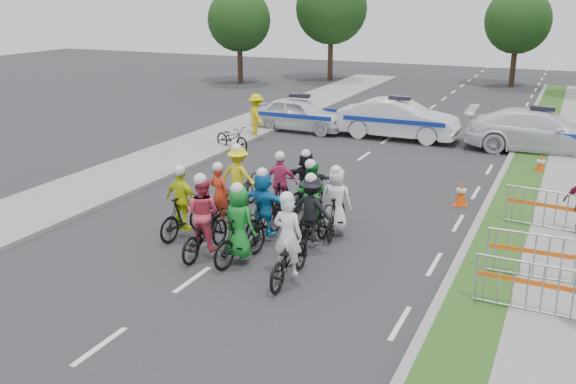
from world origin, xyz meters
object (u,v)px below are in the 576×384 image
at_px(police_car_2, 540,131).
at_px(police_car_1, 399,119).
at_px(rider_7, 336,208).
at_px(parked_bike, 232,138).
at_px(tree_4, 518,21).
at_px(tree_0, 239,20).
at_px(barrier_1, 534,258).
at_px(rider_5, 264,210).
at_px(rider_10, 239,184).
at_px(police_car_0, 300,114).
at_px(barrier_2, 544,211).
at_px(rider_0, 288,252).
at_px(marshal_hiviz, 257,116).
at_px(rider_6, 221,207).
at_px(barrier_0, 527,289).
at_px(cone_0, 461,194).
at_px(rider_2, 204,225).
at_px(rider_1, 240,232).
at_px(rider_11, 307,185).
at_px(cone_1, 541,164).
at_px(tree_3, 331,8).
at_px(rider_8, 311,203).
at_px(rider_3, 183,209).
at_px(rider_9, 281,191).
at_px(rider_4, 312,219).

bearing_deg(police_car_2, police_car_1, 86.46).
height_order(rider_7, parked_bike, rider_7).
bearing_deg(tree_4, tree_0, -160.56).
height_order(barrier_1, tree_0, tree_0).
bearing_deg(rider_5, police_car_2, -108.76).
xyz_separation_m(rider_10, parked_bike, (-3.75, 6.28, -0.28)).
bearing_deg(police_car_0, barrier_2, -127.06).
bearing_deg(barrier_1, rider_0, -156.62).
bearing_deg(marshal_hiviz, parked_bike, 135.91).
distance_m(rider_6, barrier_0, 7.92).
relative_size(rider_0, tree_4, 0.32).
relative_size(rider_7, barrier_1, 0.94).
distance_m(cone_0, parked_bike, 10.00).
bearing_deg(rider_7, rider_10, -20.03).
bearing_deg(tree_4, police_car_1, -98.21).
xyz_separation_m(rider_2, barrier_2, (7.18, 4.96, -0.19)).
xyz_separation_m(rider_0, tree_4, (1.09, 33.17, 3.51)).
bearing_deg(barrier_2, rider_1, -141.03).
height_order(rider_0, rider_2, rider_0).
relative_size(rider_11, tree_4, 0.29).
height_order(rider_2, barrier_1, rider_2).
xyz_separation_m(rider_1, tree_4, (2.50, 32.74, 3.43)).
bearing_deg(parked_bike, barrier_1, -104.15).
xyz_separation_m(cone_1, tree_0, (-20.24, 15.89, 3.85)).
bearing_deg(marshal_hiviz, tree_3, -35.75).
height_order(rider_10, rider_11, rider_10).
bearing_deg(rider_0, rider_6, -38.72).
bearing_deg(rider_5, rider_7, -140.69).
xyz_separation_m(rider_1, rider_7, (1.40, 2.53, -0.02)).
bearing_deg(rider_8, barrier_0, 149.22).
bearing_deg(barrier_2, cone_0, 150.60).
bearing_deg(rider_3, rider_7, -147.28).
bearing_deg(rider_10, rider_1, 121.93).
xyz_separation_m(rider_7, tree_0, (-15.89, 24.20, 3.46)).
distance_m(police_car_0, parked_bike, 4.60).
bearing_deg(police_car_1, rider_8, -175.19).
relative_size(rider_9, tree_0, 0.30).
relative_size(rider_11, police_car_0, 0.41).
xyz_separation_m(rider_0, rider_1, (-1.42, 0.44, 0.08)).
height_order(tree_3, tree_4, tree_3).
bearing_deg(rider_3, rider_11, -115.50).
distance_m(rider_5, police_car_1, 12.81).
bearing_deg(rider_2, police_car_1, -93.54).
bearing_deg(rider_4, police_car_1, -81.15).
bearing_deg(cone_0, barrier_0, -69.76).
xyz_separation_m(rider_7, barrier_1, (4.81, -0.90, -0.17)).
distance_m(police_car_1, marshal_hiviz, 6.01).
distance_m(rider_5, rider_11, 2.56).
xyz_separation_m(rider_9, cone_1, (6.23, 7.57, -0.38)).
bearing_deg(cone_0, rider_10, -152.20).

